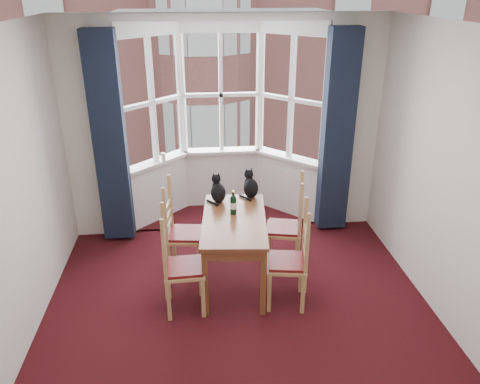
{
  "coord_description": "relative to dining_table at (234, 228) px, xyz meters",
  "views": [
    {
      "loc": [
        -0.39,
        -3.51,
        3.1
      ],
      "look_at": [
        0.07,
        1.05,
        1.05
      ],
      "focal_mm": 35.0,
      "sensor_mm": 36.0,
      "label": 1
    }
  ],
  "objects": [
    {
      "name": "floor",
      "position": [
        0.0,
        -0.93,
        -0.68
      ],
      "size": [
        4.5,
        4.5,
        0.0
      ],
      "primitive_type": "plane",
      "color": "black",
      "rests_on": "ground"
    },
    {
      "name": "ceiling",
      "position": [
        0.0,
        -0.93,
        2.12
      ],
      "size": [
        4.5,
        4.5,
        0.0
      ],
      "primitive_type": "plane",
      "rotation": [
        3.14,
        0.0,
        0.0
      ],
      "color": "white",
      "rests_on": "floor"
    },
    {
      "name": "wall_right",
      "position": [
        2.0,
        -0.93,
        0.72
      ],
      "size": [
        0.0,
        4.5,
        4.5
      ],
      "primitive_type": "plane",
      "rotation": [
        1.57,
        0.0,
        -1.57
      ],
      "color": "silver",
      "rests_on": "floor"
    },
    {
      "name": "wall_back_pier_left",
      "position": [
        -1.65,
        1.32,
        0.72
      ],
      "size": [
        0.7,
        0.12,
        2.8
      ],
      "primitive_type": "cube",
      "color": "silver",
      "rests_on": "floor"
    },
    {
      "name": "wall_back_pier_right",
      "position": [
        1.65,
        1.32,
        0.72
      ],
      "size": [
        0.7,
        0.12,
        2.8
      ],
      "primitive_type": "cube",
      "color": "silver",
      "rests_on": "floor"
    },
    {
      "name": "bay_window",
      "position": [
        0.0,
        1.82,
        0.72
      ],
      "size": [
        2.76,
        0.94,
        2.8
      ],
      "color": "white",
      "rests_on": "floor"
    },
    {
      "name": "curtain_left",
      "position": [
        -1.42,
        1.14,
        0.67
      ],
      "size": [
        0.38,
        0.22,
        2.6
      ],
      "primitive_type": "cube",
      "color": "#161F32",
      "rests_on": "floor"
    },
    {
      "name": "curtain_right",
      "position": [
        1.42,
        1.14,
        0.67
      ],
      "size": [
        0.38,
        0.22,
        2.6
      ],
      "primitive_type": "cube",
      "color": "#161F32",
      "rests_on": "floor"
    },
    {
      "name": "dining_table",
      "position": [
        0.0,
        0.0,
        0.0
      ],
      "size": [
        0.79,
        1.31,
        0.79
      ],
      "color": "brown",
      "rests_on": "floor"
    },
    {
      "name": "chair_left_near",
      "position": [
        -0.64,
        -0.42,
        -0.21
      ],
      "size": [
        0.42,
        0.44,
        0.92
      ],
      "color": "tan",
      "rests_on": "floor"
    },
    {
      "name": "chair_left_far",
      "position": [
        -0.63,
        0.28,
        -0.21
      ],
      "size": [
        0.45,
        0.47,
        0.92
      ],
      "color": "tan",
      "rests_on": "floor"
    },
    {
      "name": "chair_right_near",
      "position": [
        0.59,
        -0.44,
        -0.21
      ],
      "size": [
        0.46,
        0.48,
        0.92
      ],
      "color": "tan",
      "rests_on": "floor"
    },
    {
      "name": "chair_right_far",
      "position": [
        0.7,
        0.27,
        -0.21
      ],
      "size": [
        0.48,
        0.5,
        0.92
      ],
      "color": "tan",
      "rests_on": "floor"
    },
    {
      "name": "cat_left",
      "position": [
        -0.14,
        0.46,
        0.24
      ],
      "size": [
        0.22,
        0.27,
        0.33
      ],
      "color": "black",
      "rests_on": "dining_table"
    },
    {
      "name": "cat_right",
      "position": [
        0.25,
        0.56,
        0.24
      ],
      "size": [
        0.22,
        0.27,
        0.34
      ],
      "color": "black",
      "rests_on": "dining_table"
    },
    {
      "name": "wine_bottle",
      "position": [
        0.0,
        0.12,
        0.23
      ],
      "size": [
        0.07,
        0.07,
        0.27
      ],
      "color": "black",
      "rests_on": "dining_table"
    },
    {
      "name": "candle_tall",
      "position": [
        -0.83,
        1.67,
        0.25
      ],
      "size": [
        0.06,
        0.06,
        0.11
      ],
      "primitive_type": "cylinder",
      "color": "white",
      "rests_on": "bay_window"
    },
    {
      "name": "street",
      "position": [
        0.0,
        31.32,
        -6.68
      ],
      "size": [
        80.0,
        80.0,
        0.0
      ],
      "primitive_type": "plane",
      "color": "#333335",
      "rests_on": "ground"
    },
    {
      "name": "tenement_building",
      "position": [
        0.0,
        13.08,
        0.92
      ],
      "size": [
        18.4,
        7.8,
        15.2
      ],
      "color": "#9E5951",
      "rests_on": "street"
    }
  ]
}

